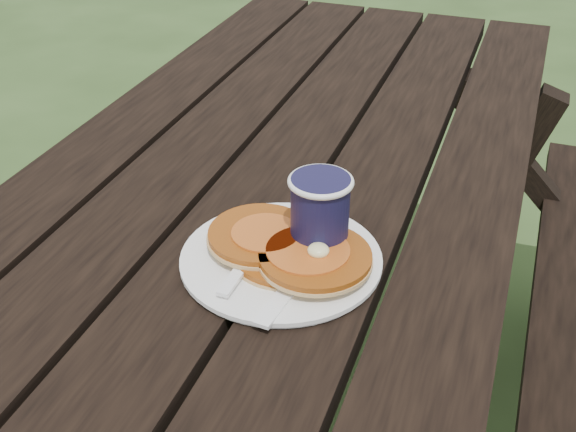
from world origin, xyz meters
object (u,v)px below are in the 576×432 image
(coffee_cup, at_px, (320,213))
(pancake_stack, at_px, (289,249))
(plate, at_px, (281,260))
(picnic_table, at_px, (272,359))

(coffee_cup, bearing_deg, pancake_stack, -131.25)
(plate, bearing_deg, pancake_stack, 2.01)
(plate, distance_m, pancake_stack, 0.02)
(pancake_stack, xyz_separation_m, coffee_cup, (0.03, 0.03, 0.04))
(picnic_table, relative_size, plate, 7.18)
(picnic_table, distance_m, plate, 0.45)
(picnic_table, xyz_separation_m, pancake_stack, (0.10, -0.20, 0.41))
(picnic_table, distance_m, coffee_cup, 0.50)
(picnic_table, bearing_deg, pancake_stack, -62.47)
(picnic_table, xyz_separation_m, coffee_cup, (0.13, -0.17, 0.45))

